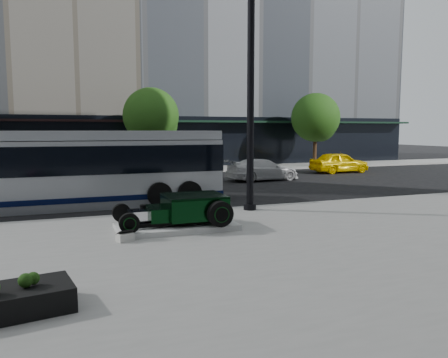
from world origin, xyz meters
name	(u,v)px	position (x,y,z in m)	size (l,w,h in m)	color
ground	(190,203)	(0.00, 0.00, 0.00)	(120.00, 120.00, 0.00)	black
sidewalk_near	(352,291)	(0.00, -10.50, 0.06)	(70.00, 17.00, 0.12)	gray
sidewalk_far	(135,171)	(0.00, 14.00, 0.06)	(70.00, 4.00, 0.12)	gray
street_trees	(153,118)	(1.15, 13.07, 3.77)	(29.80, 3.80, 5.70)	black
display_plinth	(176,226)	(-1.79, -4.73, 0.20)	(3.40, 1.80, 0.15)	silver
hot_rod	(187,208)	(-1.46, -4.73, 0.70)	(3.22, 2.00, 0.81)	black
info_plaque	(125,236)	(-3.38, -5.68, 0.24)	(0.47, 0.41, 0.31)	silver
lamppost	(251,101)	(1.43, -2.72, 3.95)	(0.46, 0.46, 8.28)	black
flower_planter	(4,300)	(-5.74, -9.57, 0.36)	(2.13, 1.32, 0.65)	black
transit_bus	(65,169)	(-4.73, 0.89, 1.49)	(12.12, 2.88, 2.92)	#ACB0B6
white_sedan	(263,170)	(6.24, 6.26, 0.63)	(1.78, 4.37, 1.27)	silver
yellow_taxi	(339,162)	(13.22, 8.63, 0.71)	(1.68, 4.19, 1.43)	#F7CE00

